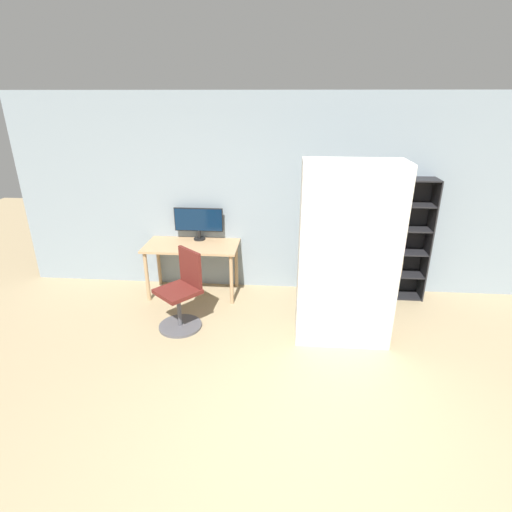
{
  "coord_description": "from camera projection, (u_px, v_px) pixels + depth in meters",
  "views": [
    {
      "loc": [
        -0.18,
        -2.18,
        2.65
      ],
      "look_at": [
        -0.5,
        1.74,
        1.05
      ],
      "focal_mm": 28.0,
      "sensor_mm": 36.0,
      "label": 1
    }
  ],
  "objects": [
    {
      "name": "bookshelf",
      "position": [
        398.0,
        241.0,
        5.38
      ],
      "size": [
        0.63,
        0.32,
        1.66
      ],
      "color": "black",
      "rests_on": "ground"
    },
    {
      "name": "desk",
      "position": [
        192.0,
        251.0,
        5.49
      ],
      "size": [
        1.28,
        0.64,
        0.74
      ],
      "color": "tan",
      "rests_on": "ground"
    },
    {
      "name": "office_chair",
      "position": [
        182.0,
        297.0,
        4.78
      ],
      "size": [
        0.62,
        0.62,
        0.96
      ],
      "color": "#4C4C51",
      "rests_on": "ground"
    },
    {
      "name": "wall_back",
      "position": [
        301.0,
        197.0,
        5.43
      ],
      "size": [
        8.0,
        0.06,
        2.7
      ],
      "color": "gray",
      "rests_on": "ground"
    },
    {
      "name": "mattress_far",
      "position": [
        346.0,
        252.0,
        4.43
      ],
      "size": [
        1.04,
        0.24,
        2.05
      ],
      "color": "silver",
      "rests_on": "ground"
    },
    {
      "name": "monitor",
      "position": [
        199.0,
        221.0,
        5.55
      ],
      "size": [
        0.69,
        0.16,
        0.46
      ],
      "color": "black",
      "rests_on": "desk"
    },
    {
      "name": "ground_plane",
      "position": [
        303.0,
        474.0,
        3.0
      ],
      "size": [
        16.0,
        16.0,
        0.0
      ],
      "primitive_type": "plane",
      "color": "#9E8966"
    },
    {
      "name": "mattress_near",
      "position": [
        349.0,
        261.0,
        4.19
      ],
      "size": [
        1.04,
        0.24,
        2.05
      ],
      "color": "silver",
      "rests_on": "ground"
    }
  ]
}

